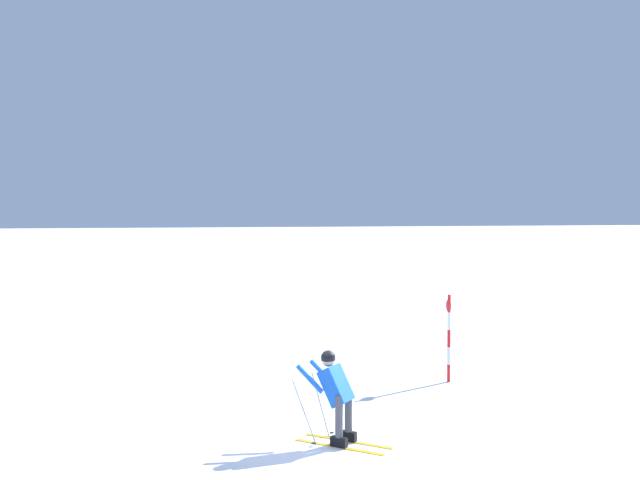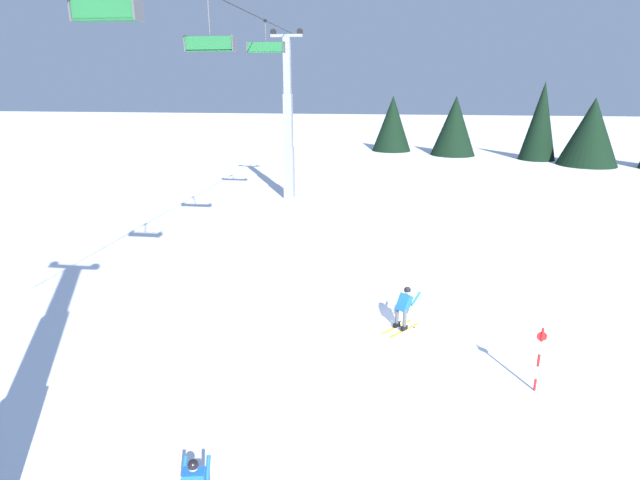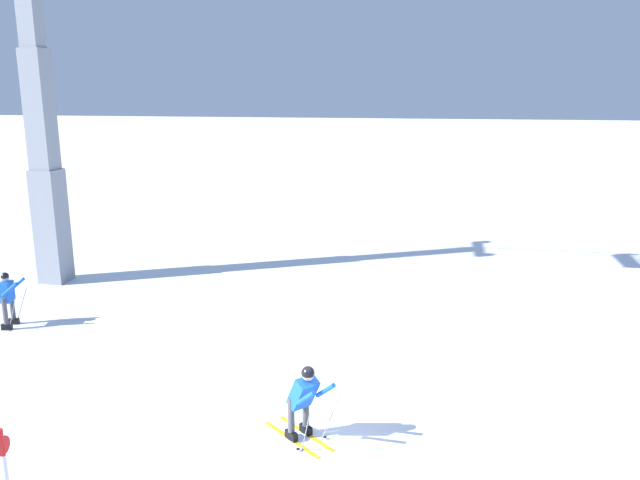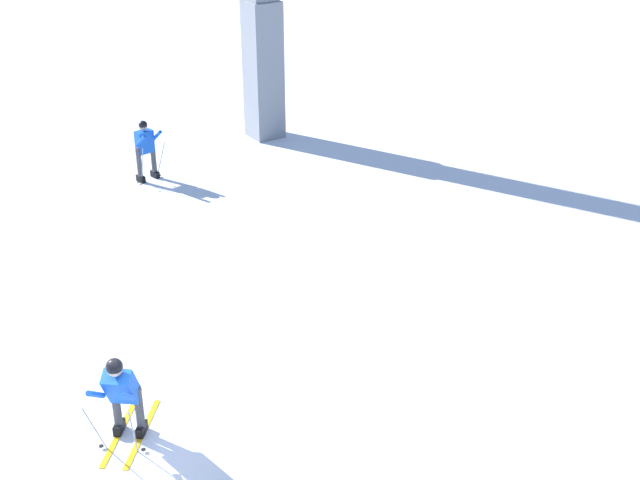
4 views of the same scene
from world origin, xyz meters
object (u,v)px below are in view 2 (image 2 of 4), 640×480
chairlift_seat_second (210,43)px  trail_marker_pole (539,358)px  chairlift_seat_middle (266,48)px  skier_carving_main (404,305)px  chairlift_seat_nearest (105,8)px  lift_tower_far (288,131)px

chairlift_seat_second → trail_marker_pole: 17.17m
chairlift_seat_second → chairlift_seat_middle: (9.66, 0.00, 0.43)m
chairlift_seat_second → skier_carving_main: bearing=-119.7°
chairlift_seat_nearest → chairlift_seat_middle: (17.61, -0.00, 0.12)m
chairlift_seat_second → trail_marker_pole: size_ratio=1.17×
chairlift_seat_nearest → lift_tower_far: bearing=-0.0°
chairlift_seat_second → chairlift_seat_middle: size_ratio=1.04×
skier_carving_main → chairlift_seat_middle: bearing=30.1°
lift_tower_far → chairlift_seat_middle: size_ratio=5.44×
skier_carving_main → trail_marker_pole: 5.06m
lift_tower_far → trail_marker_pole: lift_tower_far is taller
lift_tower_far → chairlift_seat_second: bearing=180.0°
trail_marker_pole → lift_tower_far: bearing=26.6°
lift_tower_far → chairlift_seat_nearest: lift_tower_far is taller
skier_carving_main → chairlift_seat_nearest: 13.05m
skier_carving_main → chairlift_seat_nearest: (-3.16, 8.38, 9.49)m
chairlift_seat_second → lift_tower_far: bearing=-0.0°
lift_tower_far → chairlift_seat_second: size_ratio=5.23×
chairlift_seat_nearest → chairlift_seat_middle: bearing=-0.0°
trail_marker_pole → chairlift_seat_middle: bearing=34.0°
chairlift_seat_second → trail_marker_pole: chairlift_seat_second is taller
chairlift_seat_nearest → chairlift_seat_middle: same height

